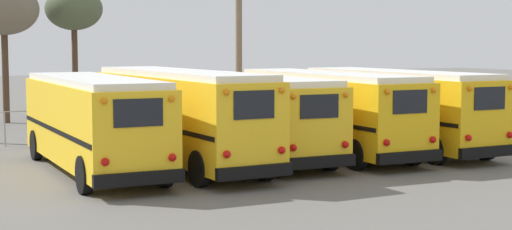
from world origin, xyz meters
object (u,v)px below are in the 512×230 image
Objects in this scene: school_bus_0 at (93,120)px; school_bus_4 at (396,107)px; bare_tree_2 at (74,10)px; school_bus_2 at (250,113)px; school_bus_3 at (326,109)px; school_bus_1 at (179,114)px; utility_pole at (239,31)px; bare_tree_0 at (4,10)px.

school_bus_4 is at bearing -0.10° from school_bus_0.
bare_tree_2 is (-7.95, 18.60, 4.27)m from school_bus_4.
school_bus_3 is (2.99, -0.43, 0.04)m from school_bus_2.
utility_pole is (7.83, 11.72, 3.01)m from school_bus_1.
utility_pole reaches higher than school_bus_2.
utility_pole is 1.29× the size of bare_tree_2.
school_bus_4 is at bearing -0.69° from school_bus_1.
bare_tree_0 is at bearing 99.30° from school_bus_1.
bare_tree_2 reaches higher than school_bus_2.
school_bus_2 is at bearing 7.00° from school_bus_0.
school_bus_0 reaches higher than school_bus_3.
school_bus_2 is at bearing 172.81° from school_bus_4.
school_bus_4 is at bearing -7.19° from school_bus_2.
school_bus_3 is 1.43× the size of bare_tree_0.
school_bus_0 is 19.48m from bare_tree_2.
school_bus_1 is at bearing 179.31° from school_bus_4.
bare_tree_2 reaches higher than school_bus_0.
school_bus_4 reaches higher than school_bus_3.
school_bus_2 is 1.13× the size of utility_pole.
utility_pole is (1.85, 11.51, 3.10)m from school_bus_3.
school_bus_0 is 6.02m from school_bus_2.
school_bus_2 is 3.02m from school_bus_3.
school_bus_3 is (8.96, 0.30, -0.01)m from school_bus_0.
school_bus_2 is 1.46× the size of bare_tree_2.
school_bus_0 is 11.95m from school_bus_4.
school_bus_0 is 1.36× the size of bare_tree_0.
bare_tree_2 is at bearing 135.16° from utility_pole.
utility_pole is (-1.13, 11.83, 3.09)m from school_bus_4.
school_bus_0 is at bearing -178.07° from school_bus_3.
bare_tree_2 is at bearing 96.30° from school_bus_2.
school_bus_2 is 18.33m from bare_tree_0.
school_bus_1 is 3.06m from school_bus_2.
bare_tree_0 reaches higher than school_bus_1.
school_bus_4 is 20.67m from bare_tree_2.
school_bus_3 is 1.44× the size of bare_tree_2.
utility_pole reaches higher than bare_tree_2.
school_bus_2 is 1.01× the size of school_bus_3.
utility_pole is at bearing 47.52° from school_bus_0.
school_bus_1 is at bearing -123.73° from utility_pole.
school_bus_3 is at bearing -8.22° from school_bus_2.
school_bus_3 is (5.97, 0.21, -0.09)m from school_bus_1.
school_bus_0 is at bearing -178.31° from school_bus_1.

